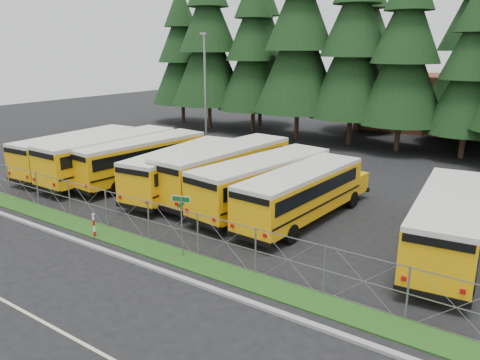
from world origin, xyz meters
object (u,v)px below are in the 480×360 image
at_px(bus_3, 187,171).
at_px(street_sign, 181,213).
at_px(bus_2, 146,160).
at_px(bus_4, 229,171).
at_px(bus_6, 305,195).
at_px(bus_1, 115,157).
at_px(bus_east, 449,225).
at_px(light_standard, 205,87).
at_px(striped_bollard, 94,226).
at_px(bus_0, 81,153).
at_px(bus_5, 267,184).

xyz_separation_m(bus_3, street_sign, (6.06, -7.36, 0.59)).
relative_size(bus_2, bus_4, 0.96).
distance_m(bus_2, bus_6, 12.39).
bearing_deg(bus_6, bus_3, -177.92).
xyz_separation_m(bus_1, street_sign, (12.27, -6.94, 0.48)).
distance_m(bus_east, light_standard, 26.64).
relative_size(bus_3, striped_bollard, 9.16).
relative_size(bus_3, light_standard, 1.08).
xyz_separation_m(bus_0, bus_3, (9.59, 0.63, -0.01)).
bearing_deg(striped_bollard, bus_1, 133.42).
bearing_deg(bus_6, bus_east, -0.08).
relative_size(bus_1, bus_3, 1.08).
bearing_deg(striped_bollard, street_sign, 8.35).
distance_m(bus_5, street_sign, 7.67).
xyz_separation_m(bus_3, bus_4, (2.42, 1.13, 0.12)).
height_order(street_sign, striped_bollard, street_sign).
distance_m(bus_1, bus_east, 21.72).
bearing_deg(bus_5, bus_6, -2.86).
height_order(bus_3, bus_5, bus_5).
relative_size(bus_2, bus_6, 1.06).
xyz_separation_m(bus_1, bus_3, (6.21, 0.42, -0.12)).
xyz_separation_m(bus_4, street_sign, (3.64, -8.49, 0.48)).
xyz_separation_m(bus_0, bus_1, (3.38, 0.21, 0.10)).
distance_m(bus_1, light_standard, 12.78).
bearing_deg(bus_3, bus_1, 177.95).
bearing_deg(bus_2, street_sign, -31.93).
distance_m(bus_1, bus_5, 11.94).
bearing_deg(bus_1, bus_3, 4.38).
distance_m(striped_bollard, light_standard, 22.17).
relative_size(bus_4, striped_bollard, 9.91).
relative_size(bus_3, bus_east, 0.99).
height_order(bus_0, bus_2, bus_2).
xyz_separation_m(bus_3, bus_6, (8.32, -0.20, -0.04)).
bearing_deg(street_sign, bus_2, 142.55).
distance_m(bus_0, bus_2, 5.63).
xyz_separation_m(bus_5, bus_east, (9.80, -0.93, -0.02)).
height_order(bus_3, bus_6, bus_3).
bearing_deg(bus_0, bus_4, 5.25).
bearing_deg(bus_5, street_sign, -79.81).
xyz_separation_m(bus_4, bus_east, (13.09, -1.78, -0.10)).
height_order(bus_3, street_sign, bus_3).
bearing_deg(light_standard, bus_6, -36.31).
bearing_deg(bus_0, bus_1, 0.44).
relative_size(bus_2, street_sign, 4.05).
bearing_deg(bus_east, bus_2, 170.85).
distance_m(bus_3, light_standard, 14.57).
height_order(bus_0, bus_3, bus_0).
xyz_separation_m(bus_0, striped_bollard, (10.65, -7.47, -0.85)).
distance_m(bus_0, striped_bollard, 13.03).
bearing_deg(bus_2, bus_6, 2.79).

